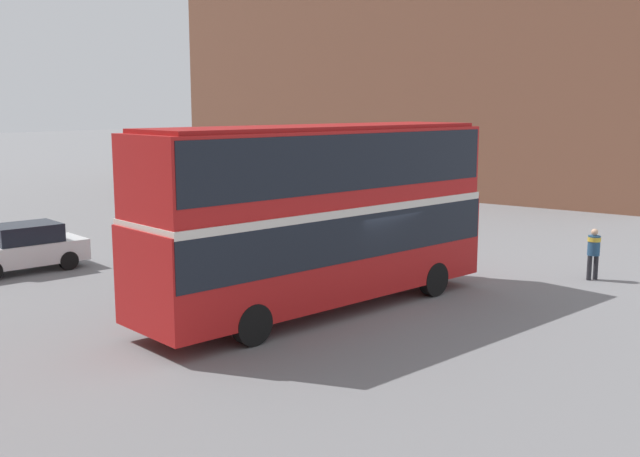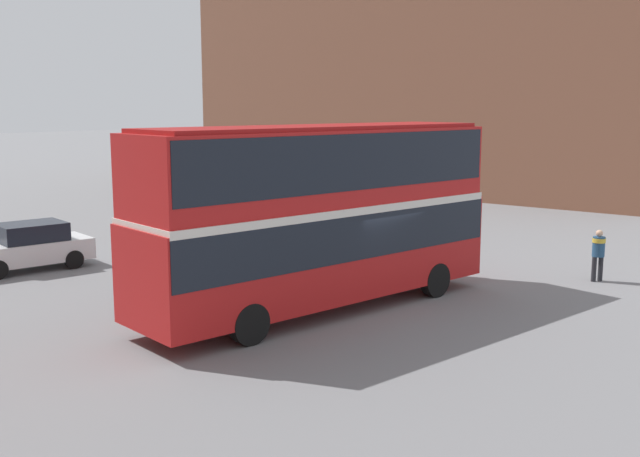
% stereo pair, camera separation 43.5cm
% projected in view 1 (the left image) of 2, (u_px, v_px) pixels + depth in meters
% --- Properties ---
extents(ground_plane, '(240.00, 240.00, 0.00)m').
position_uv_depth(ground_plane, '(363.00, 302.00, 20.50)').
color(ground_plane, slate).
extents(building_row_right, '(8.40, 31.20, 16.24)m').
position_uv_depth(building_row_right, '(410.00, 59.00, 46.83)').
color(building_row_right, brown).
rests_on(building_row_right, ground_plane).
extents(double_decker_bus, '(10.69, 4.40, 4.83)m').
position_uv_depth(double_decker_bus, '(320.00, 206.00, 19.29)').
color(double_decker_bus, red).
rests_on(double_decker_bus, ground_plane).
extents(pedestrian_foreground, '(0.54, 0.54, 1.60)m').
position_uv_depth(pedestrian_foreground, '(594.00, 249.00, 22.93)').
color(pedestrian_foreground, '#232328').
rests_on(pedestrian_foreground, ground_plane).
extents(parked_car_kerb_near, '(4.19, 2.51, 1.53)m').
position_uv_depth(parked_car_kerb_near, '(23.00, 248.00, 24.16)').
color(parked_car_kerb_near, silver).
rests_on(parked_car_kerb_near, ground_plane).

